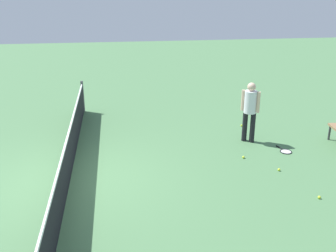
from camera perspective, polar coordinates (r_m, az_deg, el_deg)
The scene contains 8 objects.
ground_plane at distance 9.58m, azimuth -13.71°, elevation -7.53°, with size 40.00×40.00×0.00m, color #4C7A4C.
court_net at distance 9.36m, azimuth -13.97°, elevation -4.82°, with size 10.09×0.09×1.07m.
player_near_side at distance 11.29m, azimuth 11.51°, elevation 2.61°, with size 0.47×0.48×1.70m.
tennis_racket_near_player at distance 11.20m, azimuth 16.23°, elevation -3.44°, with size 0.61×0.38×0.03m.
tennis_ball_near_player at distance 9.19m, azimuth 20.58°, elevation -9.41°, with size 0.07×0.07×0.07m, color #C6E033.
tennis_ball_by_net at distance 10.09m, azimuth 15.40°, elevation -5.97°, with size 0.07×0.07×0.07m, color #C6E033.
tennis_ball_midcourt at distance 10.55m, azimuth 10.61°, elevation -4.35°, with size 0.07×0.07×0.07m, color #C6E033.
tennis_ball_baseline at distance 12.70m, azimuth 10.35°, elevation 0.07°, with size 0.07×0.07×0.07m, color #C6E033.
Camera 1 is at (-8.41, -1.18, 4.44)m, focal length 43.18 mm.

